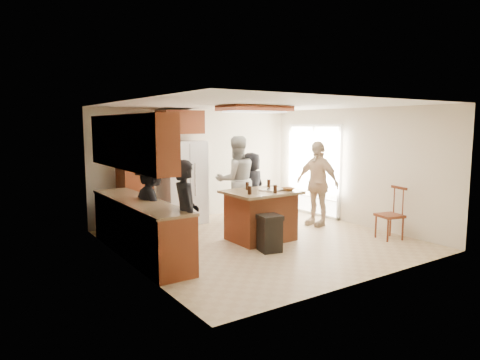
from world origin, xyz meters
TOP-DOWN VIEW (x-y plane):
  - room_shell at (4.37, 1.64)m, footprint 8.00×5.20m
  - person_front_left at (-1.92, -0.75)m, footprint 0.57×0.69m
  - person_behind_left at (0.37, 1.39)m, footprint 1.03×0.76m
  - person_behind_right at (0.86, 1.52)m, footprint 0.81×0.59m
  - person_side_right at (1.74, 0.34)m, footprint 0.70×1.13m
  - person_counter at (-1.95, 0.44)m, footprint 0.52×1.03m
  - left_cabinetry at (-2.24, 0.40)m, footprint 0.64×3.00m
  - back_wall_units at (-1.33, 2.20)m, footprint 1.80×0.60m
  - refrigerator at (-0.55, 2.12)m, footprint 0.90×0.76m
  - kitchen_island at (0.02, 0.03)m, footprint 1.28×1.03m
  - island_items at (0.24, -0.06)m, footprint 1.01×0.74m
  - trash_bin at (-0.29, -0.64)m, footprint 0.41×0.41m
  - spindle_chair at (2.09, -1.27)m, footprint 0.51×0.51m

SIDE VIEW (x-z plane):
  - trash_bin at x=-0.29m, z-range 0.00..0.63m
  - spindle_chair at x=2.09m, z-range -0.04..0.95m
  - kitchen_island at x=0.02m, z-range 0.01..0.94m
  - person_behind_right at x=0.86m, z-range 0.00..1.53m
  - person_counter at x=-1.95m, z-range 0.00..1.55m
  - person_front_left at x=-1.92m, z-range 0.00..1.65m
  - room_shell at x=4.37m, z-range -1.63..3.37m
  - refrigerator at x=-0.55m, z-range 0.00..1.80m
  - person_side_right at x=1.74m, z-range 0.00..1.81m
  - person_behind_left at x=0.37m, z-range 0.00..1.91m
  - left_cabinetry at x=-2.24m, z-range -0.19..2.11m
  - island_items at x=0.24m, z-range 0.89..1.04m
  - back_wall_units at x=-1.33m, z-range 0.15..2.60m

